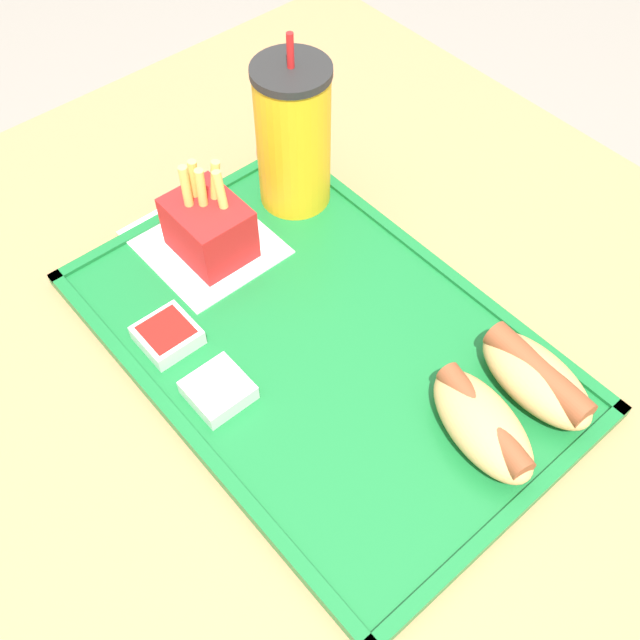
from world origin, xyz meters
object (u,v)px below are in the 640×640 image
at_px(hot_dog_far, 536,378).
at_px(fries_carton, 209,226).
at_px(hot_dog_near, 482,424).
at_px(sauce_cup_mayo, 218,390).
at_px(soda_cup, 293,137).
at_px(sauce_cup_ketchup, 167,335).

xyz_separation_m(hot_dog_far, fries_carton, (-0.33, -0.12, 0.01)).
distance_m(hot_dog_near, fries_carton, 0.33).
bearing_deg(sauce_cup_mayo, fries_carton, 146.19).
height_order(hot_dog_far, fries_carton, fries_carton).
bearing_deg(soda_cup, sauce_cup_ketchup, -71.10).
bearing_deg(hot_dog_far, soda_cup, 179.74).
xyz_separation_m(fries_carton, sauce_cup_ketchup, (0.07, -0.10, -0.03)).
relative_size(hot_dog_near, sauce_cup_mayo, 2.48).
bearing_deg(fries_carton, hot_dog_near, 7.84).
xyz_separation_m(sauce_cup_mayo, sauce_cup_ketchup, (-0.08, -0.00, 0.00)).
relative_size(fries_carton, sauce_cup_ketchup, 2.13).
bearing_deg(sauce_cup_ketchup, sauce_cup_mayo, 0.29).
distance_m(hot_dog_far, hot_dog_near, 0.07).
xyz_separation_m(hot_dog_far, hot_dog_near, (0.00, -0.07, -0.00)).
height_order(soda_cup, fries_carton, soda_cup).
bearing_deg(hot_dog_far, hot_dog_near, -90.00).
xyz_separation_m(hot_dog_near, fries_carton, (-0.33, -0.04, 0.01)).
bearing_deg(hot_dog_far, sauce_cup_ketchup, -140.38).
height_order(hot_dog_far, sauce_cup_ketchup, hot_dog_far).
bearing_deg(soda_cup, hot_dog_near, -12.15).
distance_m(soda_cup, hot_dog_far, 0.34).
bearing_deg(hot_dog_near, soda_cup, 167.85).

